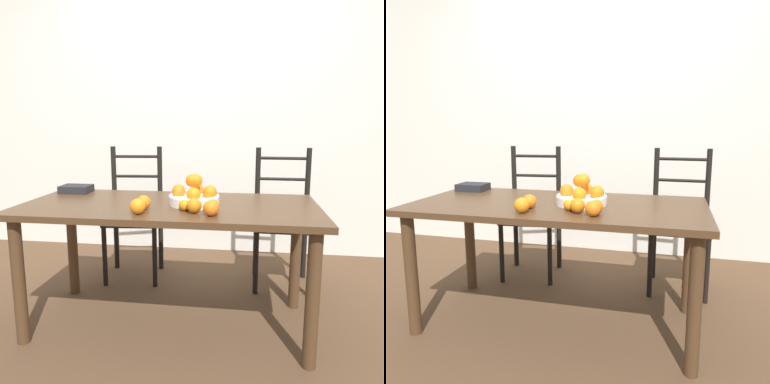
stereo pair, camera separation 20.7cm
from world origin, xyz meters
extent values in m
plane|color=brown|center=(0.00, 0.00, 0.00)|extent=(12.00, 12.00, 0.00)
cube|color=silver|center=(0.00, 1.45, 1.30)|extent=(8.00, 0.06, 2.60)
cube|color=#4C331E|center=(0.00, 0.00, 0.74)|extent=(1.72, 0.81, 0.03)
cylinder|color=#4C331E|center=(-0.78, -0.32, 0.36)|extent=(0.07, 0.07, 0.72)
cylinder|color=#4C331E|center=(0.78, -0.32, 0.36)|extent=(0.07, 0.07, 0.72)
cylinder|color=#4C331E|center=(-0.78, 0.32, 0.36)|extent=(0.07, 0.07, 0.72)
cylinder|color=#4C331E|center=(0.78, 0.32, 0.36)|extent=(0.07, 0.07, 0.72)
cylinder|color=white|center=(0.15, 0.00, 0.78)|extent=(0.29, 0.29, 0.05)
torus|color=white|center=(0.15, 0.00, 0.80)|extent=(0.29, 0.29, 0.02)
sphere|color=orange|center=(0.24, -0.01, 0.83)|extent=(0.08, 0.08, 0.08)
sphere|color=orange|center=(0.15, 0.10, 0.83)|extent=(0.08, 0.08, 0.08)
sphere|color=orange|center=(0.05, 0.01, 0.83)|extent=(0.08, 0.08, 0.08)
sphere|color=orange|center=(0.16, -0.09, 0.83)|extent=(0.08, 0.08, 0.08)
sphere|color=orange|center=(0.16, 0.01, 0.90)|extent=(0.08, 0.08, 0.08)
sphere|color=orange|center=(0.13, 0.00, 0.89)|extent=(0.07, 0.07, 0.07)
sphere|color=orange|center=(0.12, -0.17, 0.79)|extent=(0.06, 0.06, 0.06)
sphere|color=orange|center=(0.27, -0.19, 0.79)|extent=(0.07, 0.07, 0.07)
sphere|color=orange|center=(0.27, -0.26, 0.80)|extent=(0.08, 0.08, 0.08)
sphere|color=orange|center=(-0.11, -0.28, 0.80)|extent=(0.08, 0.08, 0.08)
sphere|color=orange|center=(-0.11, -0.17, 0.79)|extent=(0.08, 0.08, 0.08)
sphere|color=orange|center=(0.18, -0.21, 0.79)|extent=(0.08, 0.08, 0.08)
cylinder|color=black|center=(-0.60, 0.47, 0.23)|extent=(0.04, 0.04, 0.46)
cylinder|color=black|center=(-0.22, 0.51, 0.23)|extent=(0.04, 0.04, 0.46)
cylinder|color=black|center=(-0.63, 0.83, 0.52)|extent=(0.04, 0.04, 1.04)
cylinder|color=black|center=(-0.25, 0.87, 0.52)|extent=(0.04, 0.04, 1.04)
cube|color=black|center=(-0.43, 0.67, 0.48)|extent=(0.46, 0.44, 0.04)
cylinder|color=black|center=(-0.44, 0.85, 0.63)|extent=(0.38, 0.06, 0.02)
cylinder|color=black|center=(-0.44, 0.85, 0.79)|extent=(0.38, 0.06, 0.02)
cylinder|color=black|center=(-0.44, 0.85, 0.96)|extent=(0.38, 0.06, 0.02)
cylinder|color=black|center=(0.53, 0.49, 0.23)|extent=(0.04, 0.04, 0.46)
cylinder|color=black|center=(0.91, 0.48, 0.23)|extent=(0.04, 0.04, 0.46)
cylinder|color=black|center=(0.53, 0.85, 0.52)|extent=(0.04, 0.04, 1.04)
cylinder|color=black|center=(0.91, 0.84, 0.52)|extent=(0.04, 0.04, 1.04)
cube|color=black|center=(0.72, 0.67, 0.48)|extent=(0.43, 0.41, 0.04)
cylinder|color=black|center=(0.72, 0.85, 0.63)|extent=(0.38, 0.03, 0.02)
cylinder|color=black|center=(0.72, 0.85, 0.79)|extent=(0.38, 0.03, 0.02)
cylinder|color=black|center=(0.72, 0.85, 0.96)|extent=(0.38, 0.03, 0.02)
cube|color=#232328|center=(-0.70, 0.27, 0.78)|extent=(0.20, 0.15, 0.05)
camera|label=1|loc=(0.44, -2.10, 1.21)|focal=35.00mm
camera|label=2|loc=(0.64, -2.06, 1.21)|focal=35.00mm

